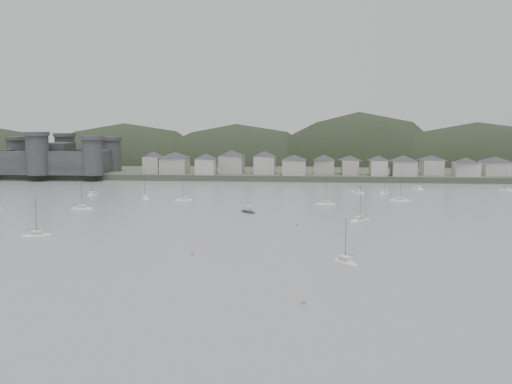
# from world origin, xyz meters

# --- Properties ---
(ground) EXTENTS (900.00, 900.00, 0.00)m
(ground) POSITION_xyz_m (0.00, 0.00, 0.00)
(ground) COLOR slate
(ground) RESTS_ON ground
(far_shore_land) EXTENTS (900.00, 250.00, 3.00)m
(far_shore_land) POSITION_xyz_m (0.00, 295.00, 1.50)
(far_shore_land) COLOR #383D2D
(far_shore_land) RESTS_ON ground
(forested_ridge) EXTENTS (851.55, 103.94, 102.57)m
(forested_ridge) POSITION_xyz_m (4.83, 269.40, -11.28)
(forested_ridge) COLOR black
(forested_ridge) RESTS_ON ground
(castle) EXTENTS (66.00, 43.00, 20.00)m
(castle) POSITION_xyz_m (-120.00, 179.80, 10.96)
(castle) COLOR #2F2F31
(castle) RESTS_ON far_shore_land
(waterfront_town) EXTENTS (451.48, 28.46, 12.92)m
(waterfront_town) POSITION_xyz_m (50.59, 183.34, 8.66)
(waterfront_town) COLOR #9C988E
(waterfront_town) RESTS_ON far_shore_land
(sailboat_lead) EXTENTS (6.80, 8.84, 11.81)m
(sailboat_lead) POSITION_xyz_m (-45.12, 98.96, 0.17)
(sailboat_lead) COLOR silver
(sailboat_lead) RESTS_ON ground
(moored_fleet) EXTENTS (253.70, 170.43, 12.82)m
(moored_fleet) POSITION_xyz_m (-3.69, 68.00, 0.18)
(moored_fleet) COLOR silver
(moored_fleet) RESTS_ON ground
(motor_launch_far) EXTENTS (6.63, 7.24, 3.74)m
(motor_launch_far) POSITION_xyz_m (-2.07, 69.49, 0.30)
(motor_launch_far) COLOR black
(motor_launch_far) RESTS_ON ground
(mooring_buoys) EXTENTS (151.61, 151.00, 0.70)m
(mooring_buoys) POSITION_xyz_m (-14.64, 54.34, 0.15)
(mooring_buoys) COLOR #C87D42
(mooring_buoys) RESTS_ON ground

